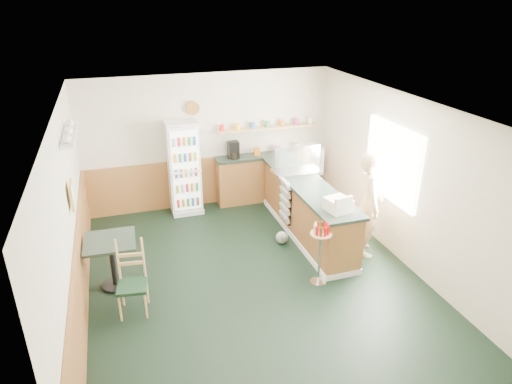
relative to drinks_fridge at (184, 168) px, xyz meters
name	(u,v)px	position (x,y,z in m)	size (l,w,h in m)	color
ground	(254,279)	(0.57, -2.74, -0.92)	(6.00, 6.00, 0.00)	black
room_envelope	(225,173)	(0.34, -2.01, 0.60)	(5.04, 6.02, 2.72)	beige
service_counter	(307,212)	(1.92, -1.67, -0.46)	(0.68, 3.01, 1.01)	#A27034
back_counter	(267,175)	(1.76, 0.06, -0.38)	(2.24, 0.42, 1.69)	#A27034
drinks_fridge	(184,168)	(0.00, 0.00, 0.00)	(0.61, 0.53, 1.85)	white
display_case	(297,161)	(1.92, -1.13, 0.34)	(0.88, 0.46, 0.50)	silver
cash_register	(338,205)	(1.92, -2.79, 0.19)	(0.34, 0.36, 0.20)	beige
shopkeeper	(369,204)	(2.62, -2.54, -0.02)	(0.60, 0.43, 1.80)	tan
condiment_stand	(321,243)	(1.49, -3.12, -0.23)	(0.32, 0.32, 1.00)	silver
newspaper_rack	(285,201)	(1.56, -1.47, -0.28)	(0.09, 0.41, 0.82)	black
cafe_table	(112,254)	(-1.48, -2.27, -0.36)	(0.75, 0.75, 0.80)	black
cafe_chair	(131,275)	(-1.24, -2.90, -0.37)	(0.45, 0.45, 1.07)	black
dog_doorstop	(282,237)	(1.38, -1.84, -0.80)	(0.22, 0.28, 0.26)	#979892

